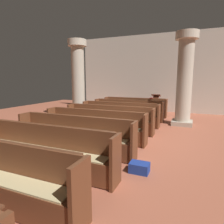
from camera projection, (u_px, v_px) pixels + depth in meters
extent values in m
plane|color=#AD5B42|center=(128.00, 139.00, 6.22)|extent=(19.20, 19.20, 0.00)
cube|color=silver|center=(161.00, 73.00, 11.40)|extent=(10.00, 0.16, 4.50)
cube|color=brown|center=(135.00, 108.00, 10.24)|extent=(3.18, 0.38, 0.05)
cube|color=brown|center=(136.00, 102.00, 10.35)|extent=(3.18, 0.04, 0.48)
cube|color=brown|center=(136.00, 98.00, 10.35)|extent=(3.05, 0.06, 0.02)
cube|color=brown|center=(107.00, 105.00, 10.84)|extent=(0.06, 0.44, 0.93)
cube|color=brown|center=(166.00, 109.00, 9.62)|extent=(0.06, 0.44, 0.93)
cube|color=brown|center=(134.00, 112.00, 10.11)|extent=(3.18, 0.03, 0.38)
cube|color=#D1BC84|center=(135.00, 107.00, 10.21)|extent=(2.92, 0.32, 0.03)
cube|color=brown|center=(128.00, 111.00, 9.20)|extent=(3.18, 0.38, 0.05)
cube|color=brown|center=(129.00, 105.00, 9.30)|extent=(3.18, 0.04, 0.48)
cube|color=brown|center=(129.00, 100.00, 9.31)|extent=(3.05, 0.06, 0.02)
cube|color=brown|center=(97.00, 108.00, 9.80)|extent=(0.06, 0.44, 0.93)
cube|color=brown|center=(163.00, 112.00, 8.58)|extent=(0.06, 0.44, 0.93)
cube|color=brown|center=(127.00, 116.00, 9.07)|extent=(3.18, 0.03, 0.38)
cube|color=#D1BC84|center=(128.00, 110.00, 9.17)|extent=(2.92, 0.32, 0.03)
cube|color=brown|center=(120.00, 115.00, 8.15)|extent=(3.18, 0.38, 0.05)
cube|color=brown|center=(121.00, 108.00, 8.26)|extent=(3.18, 0.04, 0.48)
cube|color=brown|center=(121.00, 102.00, 8.27)|extent=(3.05, 0.06, 0.02)
cube|color=brown|center=(86.00, 111.00, 8.76)|extent=(0.06, 0.44, 0.93)
cube|color=brown|center=(159.00, 116.00, 7.53)|extent=(0.06, 0.44, 0.93)
cube|color=brown|center=(118.00, 120.00, 8.03)|extent=(3.18, 0.03, 0.38)
cube|color=#D1BC84|center=(119.00, 114.00, 8.13)|extent=(2.92, 0.32, 0.03)
cube|color=brown|center=(109.00, 120.00, 7.11)|extent=(3.18, 0.38, 0.05)
cube|color=brown|center=(111.00, 112.00, 7.22)|extent=(3.18, 0.04, 0.48)
cube|color=brown|center=(111.00, 106.00, 7.22)|extent=(3.05, 0.06, 0.02)
cube|color=brown|center=(71.00, 116.00, 7.71)|extent=(0.06, 0.44, 0.93)
cube|color=brown|center=(153.00, 122.00, 6.49)|extent=(0.06, 0.44, 0.93)
cube|color=brown|center=(107.00, 126.00, 6.98)|extent=(3.18, 0.03, 0.38)
cube|color=#D1BC84|center=(109.00, 119.00, 7.09)|extent=(2.92, 0.32, 0.03)
cube|color=brown|center=(94.00, 127.00, 6.07)|extent=(3.18, 0.38, 0.05)
cube|color=brown|center=(97.00, 117.00, 6.18)|extent=(3.18, 0.05, 0.48)
cube|color=brown|center=(97.00, 110.00, 6.18)|extent=(3.05, 0.06, 0.02)
cube|color=brown|center=(52.00, 121.00, 6.67)|extent=(0.06, 0.44, 0.93)
cube|color=brown|center=(145.00, 130.00, 5.45)|extent=(0.06, 0.44, 0.93)
cube|color=brown|center=(92.00, 135.00, 5.94)|extent=(3.18, 0.03, 0.38)
cube|color=#D1BC84|center=(94.00, 126.00, 6.04)|extent=(2.92, 0.32, 0.03)
cube|color=brown|center=(74.00, 136.00, 5.02)|extent=(3.18, 0.38, 0.05)
cube|color=brown|center=(77.00, 125.00, 5.13)|extent=(3.18, 0.04, 0.48)
cube|color=brown|center=(78.00, 116.00, 5.14)|extent=(3.05, 0.06, 0.02)
cube|color=brown|center=(26.00, 129.00, 5.63)|extent=(0.06, 0.44, 0.93)
cube|color=brown|center=(134.00, 142.00, 4.40)|extent=(0.06, 0.44, 0.93)
cube|color=brown|center=(70.00, 146.00, 4.90)|extent=(3.18, 0.03, 0.38)
cube|color=#D1BC84|center=(73.00, 135.00, 5.00)|extent=(2.92, 0.32, 0.03)
cube|color=brown|center=(42.00, 151.00, 3.98)|extent=(3.18, 0.38, 0.05)
cube|color=brown|center=(47.00, 136.00, 4.09)|extent=(3.18, 0.04, 0.48)
cube|color=brown|center=(48.00, 125.00, 4.10)|extent=(3.05, 0.06, 0.02)
cube|color=brown|center=(116.00, 162.00, 3.36)|extent=(0.06, 0.44, 0.93)
cube|color=brown|center=(37.00, 164.00, 3.86)|extent=(3.18, 0.03, 0.38)
cube|color=#D1BC84|center=(41.00, 150.00, 3.96)|extent=(2.92, 0.32, 0.03)
cube|color=brown|center=(81.00, 198.00, 2.32)|extent=(0.06, 0.44, 0.93)
cube|color=#B6AD9A|center=(182.00, 123.00, 8.16)|extent=(0.82, 0.82, 0.18)
cylinder|color=beige|center=(184.00, 81.00, 7.88)|extent=(0.61, 0.61, 3.26)
cylinder|color=beige|center=(187.00, 35.00, 7.59)|extent=(0.88, 0.88, 0.30)
cube|color=#B6AD9A|center=(79.00, 116.00, 9.70)|extent=(0.82, 0.82, 0.18)
cylinder|color=beige|center=(78.00, 81.00, 9.42)|extent=(0.61, 0.61, 3.26)
cylinder|color=beige|center=(77.00, 43.00, 9.13)|extent=(0.88, 0.88, 0.30)
cube|color=#492215|center=(155.00, 113.00, 11.06)|extent=(0.45, 0.45, 0.06)
cube|color=#562819|center=(156.00, 105.00, 10.99)|extent=(0.28, 0.28, 0.95)
cube|color=#5B2A1A|center=(156.00, 95.00, 10.90)|extent=(0.48, 0.35, 0.15)
cube|color=maroon|center=(151.00, 98.00, 10.03)|extent=(0.14, 0.21, 0.03)
cube|color=navy|center=(139.00, 168.00, 3.95)|extent=(0.39, 0.28, 0.20)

